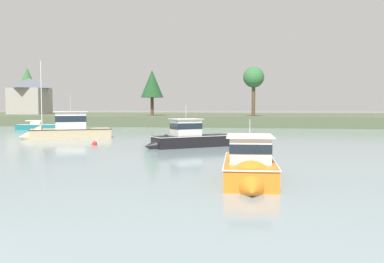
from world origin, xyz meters
name	(u,v)px	position (x,y,z in m)	size (l,w,h in m)	color
far_shore_bank	(215,118)	(0.00, 82.31, 0.90)	(244.49, 42.66, 1.79)	#4C563D
sailboat_teal	(39,128)	(-23.77, 51.57, 0.23)	(6.71, 2.10, 10.91)	#196B70
dinghy_white	(190,134)	(0.58, 43.49, 0.15)	(2.53, 3.94, 0.62)	white
cruiser_black	(185,141)	(2.42, 28.95, 0.56)	(7.89, 6.51, 4.46)	black
cruiser_orange	(250,171)	(8.29, 12.75, 0.53)	(2.73, 7.75, 3.82)	orange
cruiser_sand	(62,132)	(-12.75, 36.74, 0.72)	(10.15, 6.92, 5.87)	tan
mooring_buoy_red	(95,144)	(-6.26, 29.87, 0.08)	(0.48, 0.48, 0.53)	red
mooring_buoy_yellow	(247,136)	(7.57, 42.57, 0.09)	(0.48, 0.48, 0.53)	yellow
shore_tree_center_right	(152,84)	(-10.66, 69.36, 7.68)	(4.20, 4.20, 8.52)	brown
shore_tree_far_right	(254,78)	(8.16, 66.27, 8.40)	(3.63, 3.63, 8.59)	brown
shore_tree_far_left	(27,82)	(-44.48, 84.41, 9.28)	(5.28, 5.28, 10.79)	brown
cottage_hillside	(30,96)	(-40.25, 77.88, 5.84)	(8.08, 6.77, 7.85)	#9E998E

